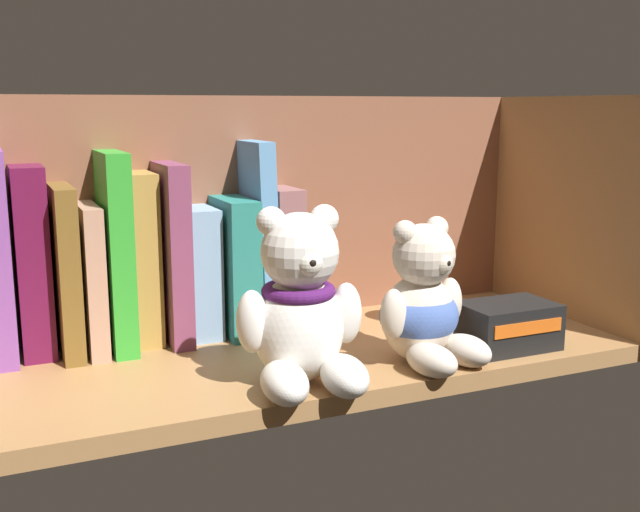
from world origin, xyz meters
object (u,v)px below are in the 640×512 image
(book_4, at_px, (88,275))
(book_7, at_px, (168,250))
(book_10, at_px, (255,235))
(book_8, at_px, (197,270))
(small_product_box, at_px, (507,325))
(teddy_bear_larger, at_px, (301,310))
(book_11, at_px, (279,256))
(book_3, at_px, (64,267))
(teddy_bear_smaller, at_px, (423,306))
(book_9, at_px, (230,263))
(book_2, at_px, (32,260))
(book_5, at_px, (112,248))
(book_6, at_px, (141,257))
(pillar_candle, at_px, (421,296))

(book_4, distance_m, book_7, 0.09)
(book_4, xyz_separation_m, book_10, (0.20, 0.00, 0.03))
(book_8, distance_m, small_product_box, 0.37)
(book_8, height_order, teddy_bear_larger, teddy_bear_larger)
(book_11, bearing_deg, book_4, 180.00)
(book_7, height_order, book_10, book_10)
(book_3, relative_size, small_product_box, 1.77)
(book_11, xyz_separation_m, teddy_bear_smaller, (0.08, -0.20, -0.03))
(book_7, height_order, teddy_bear_larger, book_7)
(book_3, height_order, teddy_bear_smaller, book_3)
(small_product_box, bearing_deg, book_10, 138.64)
(book_9, distance_m, teddy_bear_smaller, 0.25)
(book_2, distance_m, book_10, 0.26)
(book_8, xyz_separation_m, book_10, (0.07, 0.00, 0.04))
(book_5, height_order, book_9, book_5)
(book_4, bearing_deg, book_3, 180.00)
(book_5, bearing_deg, teddy_bear_larger, -55.99)
(book_6, distance_m, small_product_box, 0.42)
(book_3, bearing_deg, book_5, 0.00)
(teddy_bear_smaller, height_order, small_product_box, teddy_bear_smaller)
(book_8, bearing_deg, book_10, 0.00)
(book_4, bearing_deg, book_5, 0.00)
(book_9, relative_size, book_10, 0.71)
(book_3, xyz_separation_m, teddy_bear_larger, (0.20, -0.21, -0.02))
(book_3, distance_m, pillar_candle, 0.43)
(book_4, relative_size, teddy_bear_smaller, 1.07)
(book_7, bearing_deg, teddy_bear_larger, -69.39)
(book_8, relative_size, book_11, 0.89)
(book_6, distance_m, book_8, 0.07)
(book_2, distance_m, book_4, 0.06)
(book_4, height_order, book_6, book_6)
(book_8, bearing_deg, teddy_bear_smaller, -46.92)
(book_8, bearing_deg, book_5, 180.00)
(book_10, distance_m, teddy_bear_smaller, 0.24)
(book_5, distance_m, teddy_bear_larger, 0.26)
(book_8, relative_size, small_product_box, 1.46)
(teddy_bear_smaller, bearing_deg, book_6, 141.56)
(book_8, relative_size, book_9, 0.94)
(book_9, bearing_deg, book_10, 0.00)
(teddy_bear_larger, xyz_separation_m, teddy_bear_smaller, (0.14, 0.01, -0.01))
(book_9, bearing_deg, book_5, 180.00)
(book_6, bearing_deg, teddy_bear_larger, -62.35)
(book_3, relative_size, book_4, 1.13)
(book_11, height_order, teddy_bear_larger, teddy_bear_larger)
(pillar_candle, bearing_deg, book_10, 157.38)
(book_10, distance_m, pillar_candle, 0.22)
(small_product_box, bearing_deg, book_8, 146.27)
(book_7, distance_m, book_11, 0.14)
(book_2, xyz_separation_m, book_3, (0.03, 0.00, -0.01))
(book_6, xyz_separation_m, teddy_bear_larger, (0.11, -0.21, -0.02))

